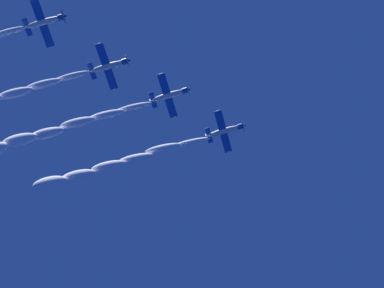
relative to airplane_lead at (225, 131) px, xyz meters
The scene contains 6 objects.
airplane_lead is the anchor object (origin of this frame).
airplane_left_wingman 12.93m from the airplane_lead, 135.90° to the right, with size 8.12×9.03×2.67m.
airplane_right_wingman 25.34m from the airplane_lead, 139.04° to the right, with size 8.10×9.03×2.46m.
airplane_outer_left 39.06m from the airplane_lead, 137.73° to the right, with size 8.11×9.03×2.62m.
smoke_trail_lead 25.95m from the airplane_lead, behind, with size 35.99×4.85×6.34m.
smoke_trail_left_wingman 35.66m from the airplane_lead, 169.34° to the right, with size 35.45×5.01×6.05m.
Camera 1 is at (6.07, -28.77, 1.59)m, focal length 47.43 mm.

